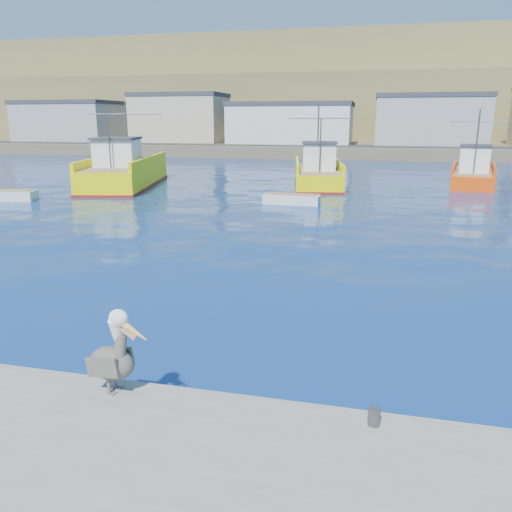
{
  "coord_description": "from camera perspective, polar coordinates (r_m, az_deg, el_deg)",
  "views": [
    {
      "loc": [
        2.77,
        -10.72,
        5.29
      ],
      "look_at": [
        -0.59,
        3.53,
        1.26
      ],
      "focal_mm": 35.0,
      "sensor_mm": 36.0,
      "label": 1
    }
  ],
  "objects": [
    {
      "name": "far_shore",
      "position": [
        120.01,
        12.49,
        16.83
      ],
      "size": [
        200.0,
        81.0,
        24.0
      ],
      "color": "brown",
      "rests_on": "ground"
    },
    {
      "name": "dock_bollards",
      "position": [
        8.94,
        -2.85,
        -15.92
      ],
      "size": [
        36.2,
        0.2,
        0.3
      ],
      "color": "#4C4C4C",
      "rests_on": "dock"
    },
    {
      "name": "trawler_yellow_a",
      "position": [
        42.16,
        -14.79,
        9.26
      ],
      "size": [
        7.12,
        13.71,
        6.74
      ],
      "color": "#FFEB00",
      "rests_on": "ground"
    },
    {
      "name": "ground",
      "position": [
        12.27,
        -1.09,
        -10.14
      ],
      "size": [
        260.0,
        260.0,
        0.0
      ],
      "primitive_type": "plane",
      "color": "#06254F",
      "rests_on": "ground"
    },
    {
      "name": "trawler_yellow_b",
      "position": [
        41.28,
        7.04,
        9.32
      ],
      "size": [
        5.18,
        10.79,
        6.39
      ],
      "color": "#FFEB00",
      "rests_on": "ground"
    },
    {
      "name": "skiff_mid",
      "position": [
        32.36,
        4.09,
        6.41
      ],
      "size": [
        3.62,
        1.38,
        0.78
      ],
      "color": "silver",
      "rests_on": "ground"
    },
    {
      "name": "pelican",
      "position": [
        9.44,
        -15.99,
        -11.01
      ],
      "size": [
        1.31,
        0.62,
        1.61
      ],
      "color": "#595451",
      "rests_on": "dock"
    },
    {
      "name": "skiff_left",
      "position": [
        37.69,
        -26.68,
        6.12
      ],
      "size": [
        4.07,
        2.21,
        0.84
      ],
      "color": "silver",
      "rests_on": "ground"
    },
    {
      "name": "boat_orange",
      "position": [
        44.76,
        23.57,
        8.69
      ],
      "size": [
        4.54,
        8.72,
        6.08
      ],
      "color": "#F04608",
      "rests_on": "ground"
    }
  ]
}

